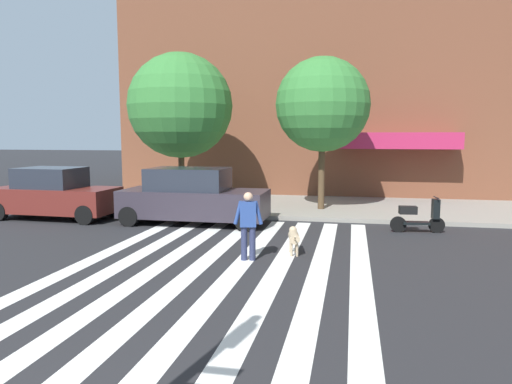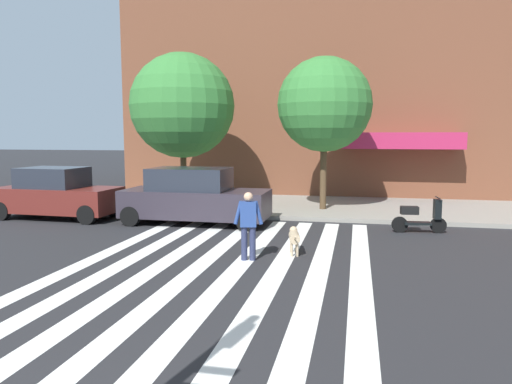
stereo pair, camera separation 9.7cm
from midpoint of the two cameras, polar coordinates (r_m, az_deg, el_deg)
ground_plane at (r=10.23m, az=-5.67°, el=-10.10°), size 160.00×160.00×0.00m
sidewalk_far at (r=19.75m, az=3.15°, el=-1.65°), size 80.00×6.00×0.15m
crosswalk_stripes at (r=10.22m, az=-5.49°, el=-10.09°), size 6.75×13.36×0.01m
parked_car_near_curb at (r=18.51m, az=-22.62°, el=-0.25°), size 4.41×2.02×1.83m
parked_car_behind_first at (r=16.13m, az=-7.23°, el=-0.60°), size 4.90×1.98×1.89m
parked_scooter at (r=15.43m, az=19.17°, el=-2.88°), size 1.63×0.51×1.11m
street_tree_nearest at (r=19.76m, az=-8.67°, el=10.17°), size 4.22×4.22×6.13m
street_tree_middle at (r=18.39m, az=8.36°, el=10.30°), size 3.57×3.57×5.76m
pedestrian_dog_walker at (r=11.30m, az=-0.67°, el=-3.62°), size 0.71×0.31×1.64m
dog_on_leash at (r=12.01m, az=4.83°, el=-5.37°), size 0.37×0.98×0.65m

